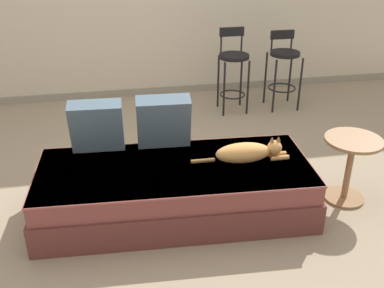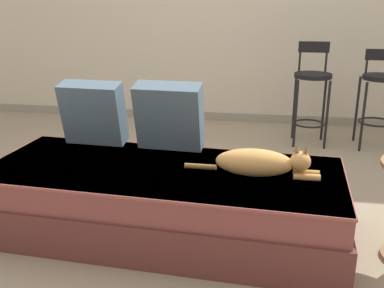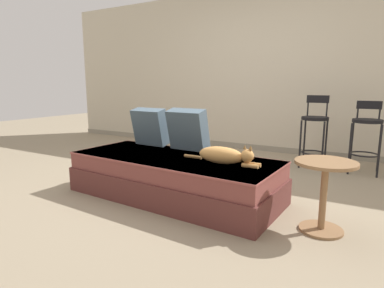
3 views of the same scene
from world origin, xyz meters
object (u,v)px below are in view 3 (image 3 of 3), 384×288
(throw_pillow_corner, at_px, (150,127))
(cat, at_px, (224,155))
(couch, at_px, (174,176))
(bar_stool_near_window, at_px, (315,127))
(side_table, at_px, (324,186))
(throw_pillow_middle, at_px, (188,129))
(bar_stool_by_doorway, at_px, (367,131))

(throw_pillow_corner, distance_m, cat, 1.16)
(couch, height_order, cat, cat)
(bar_stool_near_window, height_order, side_table, bar_stool_near_window)
(couch, relative_size, cat, 2.83)
(throw_pillow_corner, bearing_deg, couch, -33.57)
(throw_pillow_middle, relative_size, bar_stool_near_window, 0.46)
(cat, bearing_deg, bar_stool_near_window, 77.48)
(couch, distance_m, bar_stool_near_window, 2.17)
(couch, height_order, bar_stool_near_window, bar_stool_near_window)
(side_table, bearing_deg, cat, 176.35)
(cat, height_order, side_table, cat)
(throw_pillow_corner, distance_m, bar_stool_by_doorway, 2.63)
(bar_stool_by_doorway, height_order, side_table, bar_stool_by_doorway)
(cat, relative_size, side_table, 1.37)
(side_table, bearing_deg, couch, 176.67)
(cat, xyz_separation_m, bar_stool_by_doorway, (1.03, 1.93, 0.05))
(bar_stool_by_doorway, xyz_separation_m, side_table, (-0.21, -1.99, -0.17))
(throw_pillow_corner, distance_m, throw_pillow_middle, 0.51)
(bar_stool_near_window, bearing_deg, throw_pillow_middle, -122.54)
(throw_pillow_corner, xyz_separation_m, bar_stool_by_doorway, (2.12, 1.55, -0.09))
(couch, bearing_deg, bar_stool_by_doorway, 50.40)
(couch, distance_m, bar_stool_by_doorway, 2.50)
(bar_stool_near_window, xyz_separation_m, side_table, (0.40, -1.99, -0.19))
(throw_pillow_middle, relative_size, bar_stool_by_doorway, 0.49)
(bar_stool_by_doorway, relative_size, side_table, 1.64)
(cat, bearing_deg, bar_stool_by_doorway, 61.89)
(cat, xyz_separation_m, bar_stool_near_window, (0.43, 1.93, 0.06))
(throw_pillow_middle, xyz_separation_m, cat, (0.58, -0.36, -0.14))
(throw_pillow_corner, xyz_separation_m, cat, (1.09, -0.39, -0.14))
(bar_stool_near_window, distance_m, side_table, 2.04)
(bar_stool_by_doorway, distance_m, side_table, 2.00)
(bar_stool_near_window, relative_size, side_table, 1.75)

